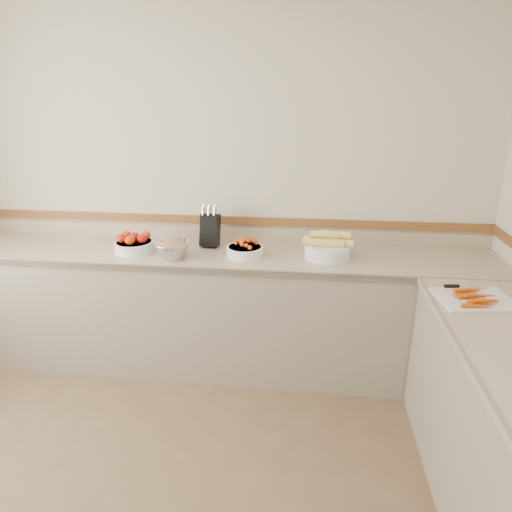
# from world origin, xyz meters

# --- Properties ---
(back_wall) EXTENTS (4.00, 0.00, 4.00)m
(back_wall) POSITION_xyz_m (0.00, 2.00, 1.30)
(back_wall) COLOR beige
(back_wall) RESTS_ON ground_plane
(counter_back) EXTENTS (4.00, 0.65, 1.08)m
(counter_back) POSITION_xyz_m (0.00, 1.68, 0.45)
(counter_back) COLOR tan
(counter_back) RESTS_ON ground_plane
(knife_block) EXTENTS (0.14, 0.17, 0.32)m
(knife_block) POSITION_xyz_m (-0.04, 1.81, 1.03)
(knife_block) COLOR black
(knife_block) RESTS_ON counter_back
(tomato_bowl) EXTENTS (0.28, 0.28, 0.14)m
(tomato_bowl) POSITION_xyz_m (-0.55, 1.62, 0.96)
(tomato_bowl) COLOR white
(tomato_bowl) RESTS_ON counter_back
(cherry_tomato_bowl) EXTENTS (0.26, 0.26, 0.14)m
(cherry_tomato_bowl) POSITION_xyz_m (0.24, 1.63, 0.95)
(cherry_tomato_bowl) COLOR white
(cherry_tomato_bowl) RESTS_ON counter_back
(corn_bowl) EXTENTS (0.35, 0.32, 0.19)m
(corn_bowl) POSITION_xyz_m (0.81, 1.66, 0.97)
(corn_bowl) COLOR white
(corn_bowl) RESTS_ON counter_back
(rhubarb_bowl) EXTENTS (0.25, 0.25, 0.15)m
(rhubarb_bowl) POSITION_xyz_m (-0.24, 1.52, 0.97)
(rhubarb_bowl) COLOR #B2B2BA
(rhubarb_bowl) RESTS_ON counter_back
(cutting_board) EXTENTS (0.43, 0.36, 0.06)m
(cutting_board) POSITION_xyz_m (1.59, 1.05, 0.92)
(cutting_board) COLOR silver
(cutting_board) RESTS_ON counter_right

